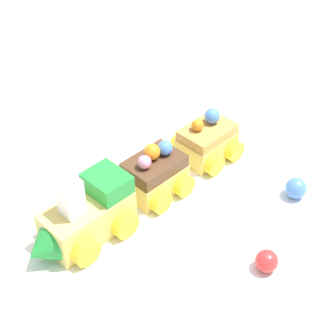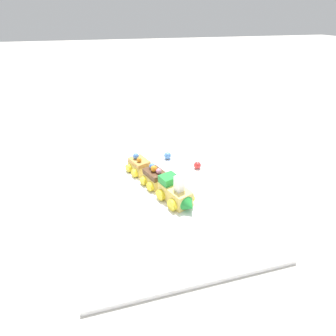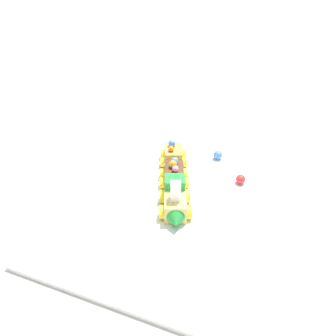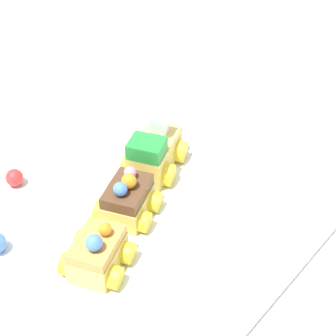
{
  "view_description": "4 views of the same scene",
  "coord_description": "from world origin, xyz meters",
  "px_view_note": "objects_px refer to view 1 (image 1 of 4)",
  "views": [
    {
      "loc": [
        0.16,
        0.43,
        0.45
      ],
      "look_at": [
        -0.02,
        0.04,
        0.08
      ],
      "focal_mm": 60.0,
      "sensor_mm": 36.0,
      "label": 1
    },
    {
      "loc": [
        0.61,
        -0.13,
        0.45
      ],
      "look_at": [
        -0.02,
        0.03,
        0.06
      ],
      "focal_mm": 28.0,
      "sensor_mm": 36.0,
      "label": 2
    },
    {
      "loc": [
        0.58,
        0.2,
        0.5
      ],
      "look_at": [
        -0.05,
        -0.03,
        0.03
      ],
      "focal_mm": 35.0,
      "sensor_mm": 36.0,
      "label": 3
    },
    {
      "loc": [
        -0.38,
        -0.37,
        0.5
      ],
      "look_at": [
        0.03,
        -0.03,
        0.06
      ],
      "focal_mm": 60.0,
      "sensor_mm": 36.0,
      "label": 4
    }
  ],
  "objects_px": {
    "cake_car_chocolate": "(155,175)",
    "gumball_blue": "(296,188)",
    "cake_train_locomotive": "(83,219)",
    "gumball_red": "(267,261)",
    "cake_car_caramel": "(207,142)"
  },
  "relations": [
    {
      "from": "cake_car_chocolate",
      "to": "gumball_blue",
      "type": "distance_m",
      "value": 0.16
    },
    {
      "from": "cake_train_locomotive",
      "to": "gumball_red",
      "type": "relative_size",
      "value": 5.43
    },
    {
      "from": "gumball_blue",
      "to": "gumball_red",
      "type": "bearing_deg",
      "value": 41.67
    },
    {
      "from": "cake_car_chocolate",
      "to": "cake_car_caramel",
      "type": "relative_size",
      "value": 1.0
    },
    {
      "from": "gumball_red",
      "to": "cake_car_caramel",
      "type": "bearing_deg",
      "value": -98.82
    },
    {
      "from": "cake_car_chocolate",
      "to": "cake_car_caramel",
      "type": "distance_m",
      "value": 0.09
    },
    {
      "from": "cake_train_locomotive",
      "to": "gumball_blue",
      "type": "height_order",
      "value": "cake_train_locomotive"
    },
    {
      "from": "cake_car_caramel",
      "to": "gumball_red",
      "type": "relative_size",
      "value": 3.67
    },
    {
      "from": "cake_car_caramel",
      "to": "gumball_blue",
      "type": "bearing_deg",
      "value": 97.44
    },
    {
      "from": "cake_train_locomotive",
      "to": "cake_car_chocolate",
      "type": "distance_m",
      "value": 0.1
    },
    {
      "from": "cake_train_locomotive",
      "to": "cake_car_caramel",
      "type": "xyz_separation_m",
      "value": [
        -0.18,
        -0.07,
        -0.01
      ]
    },
    {
      "from": "cake_train_locomotive",
      "to": "gumball_red",
      "type": "height_order",
      "value": "cake_train_locomotive"
    },
    {
      "from": "cake_car_caramel",
      "to": "gumball_blue",
      "type": "xyz_separation_m",
      "value": [
        -0.06,
        0.11,
        -0.01
      ]
    },
    {
      "from": "cake_car_chocolate",
      "to": "cake_car_caramel",
      "type": "xyz_separation_m",
      "value": [
        -0.08,
        -0.03,
        -0.0
      ]
    },
    {
      "from": "cake_train_locomotive",
      "to": "cake_car_caramel",
      "type": "relative_size",
      "value": 1.48
    }
  ]
}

